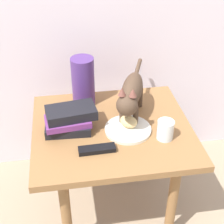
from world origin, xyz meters
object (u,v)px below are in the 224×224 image
side_table (112,139)px  green_vase (83,81)px  tv_remote (97,149)px  cat (131,93)px  candle_jar (165,131)px  book_stack (69,119)px  plate (128,129)px  bread_roll (129,122)px

side_table → green_vase: bearing=115.7°
tv_remote → cat: bearing=47.7°
side_table → candle_jar: bearing=-27.9°
book_stack → tv_remote: (0.10, -0.16, -0.05)m
tv_remote → green_vase: bearing=91.5°
plate → bread_roll: bearing=69.7°
side_table → book_stack: book_stack is taller
plate → green_vase: 0.32m
cat → green_vase: green_vase is taller
plate → tv_remote: bearing=-142.6°
side_table → candle_jar: 0.26m
side_table → candle_jar: (0.21, -0.11, 0.11)m
bread_roll → candle_jar: (0.14, -0.09, -0.00)m
plate → tv_remote: tv_remote is taller
bread_roll → book_stack: (-0.25, 0.03, 0.02)m
plate → cat: cat is taller
cat → candle_jar: bearing=-55.6°
side_table → bread_roll: 0.13m
bread_roll → cat: 0.13m
side_table → book_stack: size_ratio=3.05×
plate → book_stack: book_stack is taller
plate → tv_remote: (-0.15, -0.11, 0.00)m
candle_jar → book_stack: bearing=163.3°
cat → green_vase: (-0.20, 0.16, -0.01)m
green_vase → bread_roll: bearing=-54.2°
bread_roll → cat: (0.02, 0.08, 0.09)m
tv_remote → candle_jar: bearing=6.4°
cat → green_vase: size_ratio=1.93×
plate → candle_jar: candle_jar is taller
candle_jar → bread_roll: bearing=148.2°
plate → green_vase: bearing=123.5°
side_table → green_vase: size_ratio=2.94×
green_vase → plate: bearing=-56.5°
green_vase → tv_remote: size_ratio=1.58×
bread_roll → green_vase: green_vase is taller
plate → cat: size_ratio=0.44×
cat → tv_remote: cat is taller
bread_roll → plate: bearing=-110.3°
book_stack → tv_remote: bearing=-57.9°
green_vase → tv_remote: (0.02, -0.37, -0.11)m
green_vase → candle_jar: 0.46m
plate → cat: bearing=72.3°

